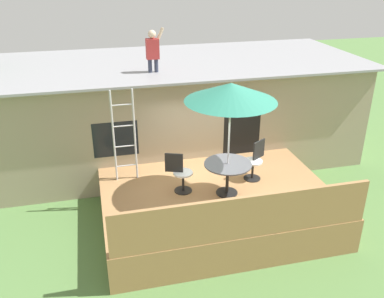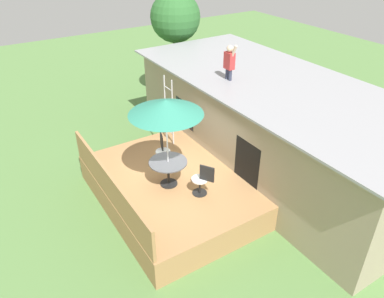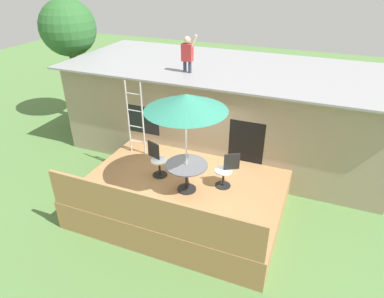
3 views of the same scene
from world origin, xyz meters
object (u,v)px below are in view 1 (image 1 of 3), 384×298
(patio_table, at_px, (228,170))
(step_ladder, at_px, (124,136))
(patio_chair_left, at_px, (180,173))
(patio_umbrella, at_px, (231,92))
(person_figure, at_px, (153,48))
(patio_chair_right, at_px, (255,160))

(patio_table, xyz_separation_m, step_ladder, (-2.09, 1.21, 0.51))
(step_ladder, xyz_separation_m, patio_chair_left, (1.10, -0.85, -0.64))
(patio_umbrella, height_order, patio_chair_left, patio_umbrella)
(person_figure, xyz_separation_m, patio_chair_left, (0.13, -2.42, -2.28))
(patio_chair_left, bearing_deg, step_ladder, 162.16)
(patio_table, relative_size, step_ladder, 0.47)
(patio_umbrella, xyz_separation_m, patio_chair_right, (0.86, 0.54, -1.89))
(patio_table, distance_m, patio_umbrella, 1.76)
(patio_umbrella, height_order, step_ladder, patio_umbrella)
(step_ladder, height_order, patio_chair_right, step_ladder)
(patio_umbrella, distance_m, person_figure, 3.03)
(patio_table, height_order, patio_chair_right, patio_chair_right)
(person_figure, height_order, patio_chair_right, person_figure)
(patio_chair_right, bearing_deg, patio_chair_left, -26.60)
(patio_umbrella, height_order, patio_chair_right, patio_umbrella)
(patio_umbrella, relative_size, patio_chair_left, 2.76)
(patio_table, height_order, patio_umbrella, patio_umbrella)
(patio_chair_left, xyz_separation_m, patio_chair_right, (1.85, 0.18, 0.00))
(patio_table, xyz_separation_m, patio_umbrella, (0.00, 0.00, 1.76))
(patio_table, relative_size, patio_chair_right, 1.13)
(step_ladder, distance_m, person_figure, 2.47)
(patio_table, relative_size, patio_chair_left, 1.13)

